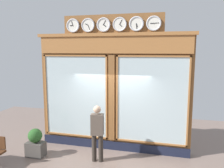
{
  "coord_description": "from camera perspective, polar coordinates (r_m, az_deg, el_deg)",
  "views": [
    {
      "loc": [
        -1.8,
        6.98,
        3.27
      ],
      "look_at": [
        0.0,
        0.0,
        2.2
      ],
      "focal_mm": 36.58,
      "sensor_mm": 36.0,
      "label": 1
    }
  ],
  "objects": [
    {
      "name": "planter_shrub",
      "position": [
        7.58,
        -18.67,
        -12.12
      ],
      "size": [
        0.43,
        0.43,
        0.43
      ],
      "primitive_type": "sphere",
      "color": "#285623",
      "rests_on": "planter_box"
    },
    {
      "name": "shop_facade",
      "position": [
        7.44,
        0.24,
        -1.69
      ],
      "size": [
        5.05,
        0.42,
        4.36
      ],
      "color": "brown",
      "rests_on": "ground_plane"
    },
    {
      "name": "planter_box",
      "position": [
        7.74,
        -18.51,
        -15.17
      ],
      "size": [
        0.56,
        0.36,
        0.45
      ],
      "primitive_type": "cube",
      "color": "#4C4742",
      "rests_on": "ground_plane"
    },
    {
      "name": "pedestrian",
      "position": [
        6.81,
        -3.69,
        -11.65
      ],
      "size": [
        0.38,
        0.26,
        1.69
      ],
      "color": "#312A24",
      "rests_on": "ground_plane"
    }
  ]
}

